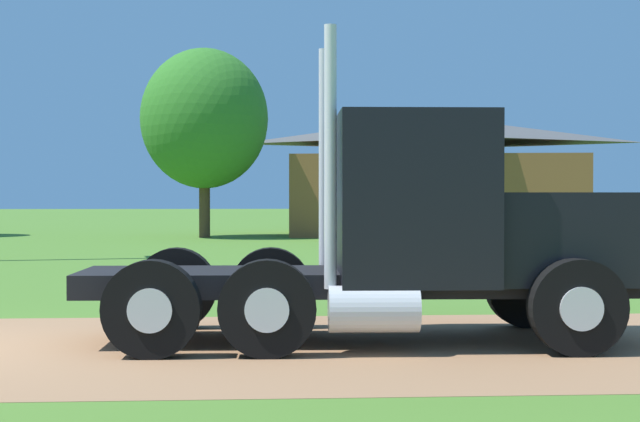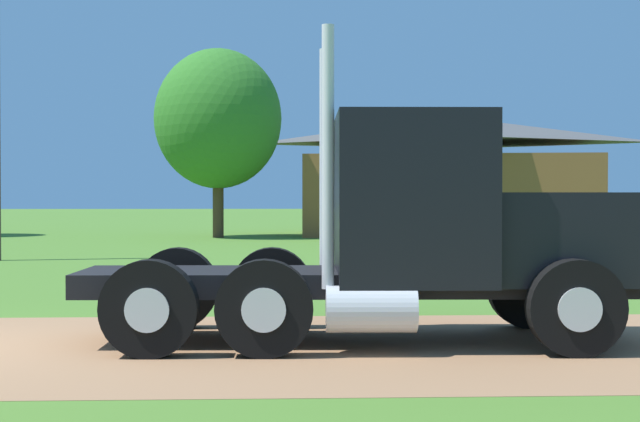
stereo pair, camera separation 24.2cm
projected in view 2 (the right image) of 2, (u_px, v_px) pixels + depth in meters
name	position (u px, v px, depth m)	size (l,w,h in m)	color
truck_foreground_white	(425.00, 234.00, 11.77)	(6.83, 2.80, 3.66)	black
shed_building	(449.00, 178.00, 42.01)	(13.46, 9.68, 5.09)	brown
tree_right	(218.00, 119.00, 39.27)	(5.11, 5.11, 7.60)	#513823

